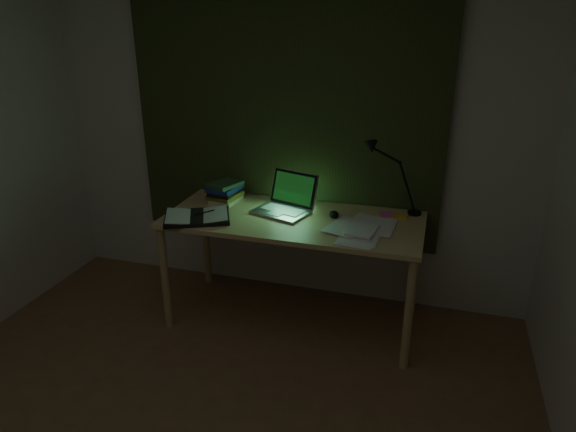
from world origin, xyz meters
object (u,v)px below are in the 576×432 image
(desk, at_px, (293,270))
(laptop, at_px, (281,195))
(open_textbook, at_px, (197,217))
(book_stack, at_px, (225,191))
(loose_papers, at_px, (354,229))
(desk_lamp, at_px, (418,179))

(desk, bearing_deg, laptop, 151.62)
(open_textbook, height_order, book_stack, book_stack)
(open_textbook, bearing_deg, laptop, 2.18)
(desk, height_order, open_textbook, open_textbook)
(laptop, distance_m, loose_papers, 0.55)
(desk, xyz_separation_m, desk_lamp, (0.75, 0.29, 0.62))
(desk, bearing_deg, loose_papers, -12.14)
(laptop, height_order, open_textbook, laptop)
(laptop, bearing_deg, open_textbook, -134.60)
(book_stack, xyz_separation_m, loose_papers, (0.96, -0.26, -0.06))
(desk, distance_m, loose_papers, 0.58)
(loose_papers, bearing_deg, book_stack, 164.87)
(open_textbook, bearing_deg, desk_lamp, -5.16)
(desk, xyz_separation_m, loose_papers, (0.42, -0.09, 0.39))
(open_textbook, xyz_separation_m, desk_lamp, (1.34, 0.49, 0.23))
(open_textbook, relative_size, desk_lamp, 0.84)
(laptop, height_order, book_stack, laptop)
(desk_lamp, bearing_deg, laptop, -157.18)
(laptop, distance_m, book_stack, 0.46)
(book_stack, distance_m, desk_lamp, 1.31)
(book_stack, bearing_deg, desk_lamp, 5.35)
(book_stack, distance_m, loose_papers, 1.00)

